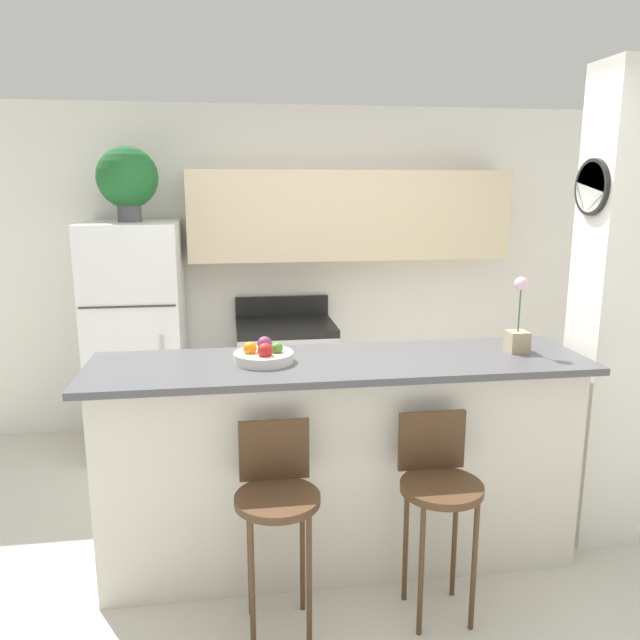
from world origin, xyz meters
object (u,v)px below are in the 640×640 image
object	(u,v)px
potted_plant_on_fridge	(127,179)
fruit_bowl	(264,355)
refrigerator	(138,338)
bar_stool_left	(277,498)
orchid_vase	(518,328)
stove_range	(286,379)
bar_stool_right	(439,487)

from	to	relation	value
potted_plant_on_fridge	fruit_bowl	distance (m)	2.01
refrigerator	bar_stool_left	world-z (taller)	refrigerator
orchid_vase	refrigerator	bearing A→B (deg)	143.52
stove_range	potted_plant_on_fridge	distance (m)	1.88
bar_stool_left	fruit_bowl	distance (m)	0.72
bar_stool_left	bar_stool_right	size ratio (longest dim) A/B	1.00
refrigerator	orchid_vase	bearing A→B (deg)	-36.48
refrigerator	bar_stool_right	world-z (taller)	refrigerator
stove_range	orchid_vase	size ratio (longest dim) A/B	2.70
refrigerator	fruit_bowl	bearing A→B (deg)	-62.54
refrigerator	fruit_bowl	xyz separation A→B (m)	(0.84, -1.61, 0.28)
refrigerator	orchid_vase	xyz separation A→B (m)	(2.17, -1.60, 0.37)
stove_range	orchid_vase	xyz separation A→B (m)	(1.07, -1.67, 0.75)
bar_stool_right	orchid_vase	size ratio (longest dim) A/B	2.35
stove_range	potted_plant_on_fridge	world-z (taller)	potted_plant_on_fridge
refrigerator	stove_range	xyz separation A→B (m)	(1.09, 0.07, -0.38)
potted_plant_on_fridge	bar_stool_right	bearing A→B (deg)	-53.17
refrigerator	potted_plant_on_fridge	size ratio (longest dim) A/B	3.25
refrigerator	bar_stool_right	distance (m)	2.65
orchid_vase	fruit_bowl	distance (m)	1.33
bar_stool_left	potted_plant_on_fridge	world-z (taller)	potted_plant_on_fridge
potted_plant_on_fridge	orchid_vase	distance (m)	2.80
refrigerator	bar_stool_left	size ratio (longest dim) A/B	1.82
stove_range	bar_stool_left	distance (m)	2.20
bar_stool_left	fruit_bowl	size ratio (longest dim) A/B	3.15
bar_stool_left	potted_plant_on_fridge	xyz separation A→B (m)	(-0.85, 2.11, 1.37)
stove_range	fruit_bowl	xyz separation A→B (m)	(-0.26, -1.67, 0.66)
bar_stool_right	fruit_bowl	xyz separation A→B (m)	(-0.75, 0.51, 0.51)
refrigerator	potted_plant_on_fridge	xyz separation A→B (m)	(-0.00, 0.00, 1.14)
bar_stool_right	potted_plant_on_fridge	distance (m)	2.98
bar_stool_left	bar_stool_right	world-z (taller)	same
potted_plant_on_fridge	fruit_bowl	world-z (taller)	potted_plant_on_fridge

